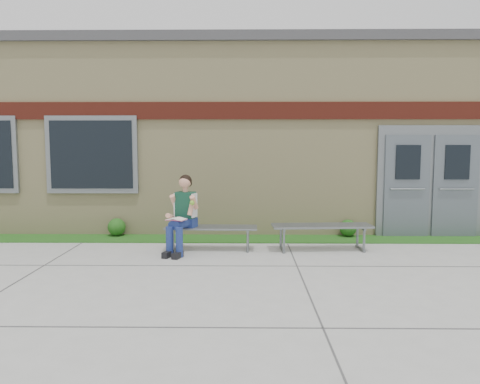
{
  "coord_description": "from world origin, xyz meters",
  "views": [
    {
      "loc": [
        0.19,
        -6.7,
        1.9
      ],
      "look_at": [
        0.09,
        1.7,
        1.05
      ],
      "focal_mm": 35.0,
      "sensor_mm": 36.0,
      "label": 1
    }
  ],
  "objects": [
    {
      "name": "school_building",
      "position": [
        -0.0,
        5.99,
        2.1
      ],
      "size": [
        16.2,
        6.22,
        4.2
      ],
      "color": "beige",
      "rests_on": "ground"
    },
    {
      "name": "bench_left",
      "position": [
        -0.43,
        1.64,
        0.33
      ],
      "size": [
        1.67,
        0.5,
        0.43
      ],
      "rotation": [
        0.0,
        0.0,
        -0.02
      ],
      "color": "slate",
      "rests_on": "ground"
    },
    {
      "name": "girl",
      "position": [
        -0.93,
        1.44,
        0.7
      ],
      "size": [
        0.58,
        0.91,
        1.37
      ],
      "rotation": [
        0.0,
        0.0,
        -0.32
      ],
      "color": "navy",
      "rests_on": "ground"
    },
    {
      "name": "shrub_east",
      "position": [
        2.3,
        2.85,
        0.19
      ],
      "size": [
        0.35,
        0.35,
        0.35
      ],
      "primitive_type": "sphere",
      "color": "#234C14",
      "rests_on": "grass_strip"
    },
    {
      "name": "bench_right",
      "position": [
        1.57,
        1.64,
        0.36
      ],
      "size": [
        1.82,
        0.61,
        0.47
      ],
      "rotation": [
        0.0,
        0.0,
        0.06
      ],
      "color": "slate",
      "rests_on": "ground"
    },
    {
      "name": "ground",
      "position": [
        0.0,
        0.0,
        0.0
      ],
      "size": [
        80.0,
        80.0,
        0.0
      ],
      "primitive_type": "plane",
      "color": "#9E9E99",
      "rests_on": "ground"
    },
    {
      "name": "grass_strip",
      "position": [
        0.0,
        2.6,
        0.01
      ],
      "size": [
        16.0,
        0.8,
        0.02
      ],
      "primitive_type": "cube",
      "color": "#234C14",
      "rests_on": "ground"
    },
    {
      "name": "shrub_mid",
      "position": [
        -2.49,
        2.85,
        0.2
      ],
      "size": [
        0.36,
        0.36,
        0.36
      ],
      "primitive_type": "sphere",
      "color": "#234C14",
      "rests_on": "grass_strip"
    }
  ]
}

